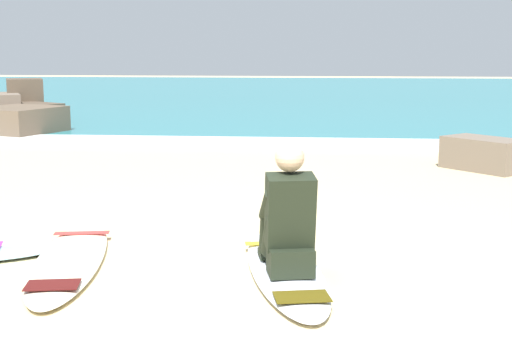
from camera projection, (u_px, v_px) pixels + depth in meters
ground_plane at (194, 278)px, 5.37m from camera, size 80.00×80.00×0.00m
sea at (299, 95)px, 26.04m from camera, size 80.00×28.00×0.10m
breaking_foam at (270, 143)px, 12.61m from camera, size 80.00×0.90×0.11m
surfboard_main at (285, 270)px, 5.47m from camera, size 0.97×2.30×0.08m
surfer_seated at (288, 222)px, 5.28m from camera, size 0.48×0.75×0.95m
surfboard_spare_near at (70, 259)px, 5.75m from camera, size 0.96×2.44×0.08m
rock_outcrop_distant at (15, 114)px, 14.90m from camera, size 2.69×3.61×1.03m
shoreline_rock at (484, 154)px, 10.13m from camera, size 1.19×1.22×0.45m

